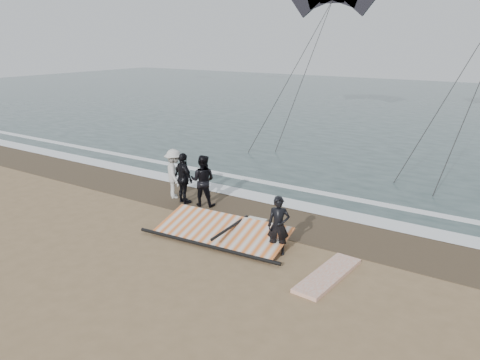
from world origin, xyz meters
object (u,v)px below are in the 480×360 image
object	(u,v)px
man_main	(278,226)
board_white	(328,275)
board_cream	(241,232)
sail_rig	(223,231)

from	to	relation	value
man_main	board_white	bearing A→B (deg)	-39.32
board_white	board_cream	xyz separation A→B (m)	(-3.30, 1.06, 0.00)
man_main	board_cream	size ratio (longest dim) A/B	0.69
man_main	board_white	xyz separation A→B (m)	(1.68, -0.47, -0.78)
board_cream	sail_rig	size ratio (longest dim) A/B	0.52
man_main	board_cream	world-z (taller)	man_main
man_main	sail_rig	bearing A→B (deg)	154.82
board_white	board_cream	world-z (taller)	board_cream
sail_rig	board_white	bearing A→B (deg)	-8.29
man_main	board_cream	distance (m)	1.89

